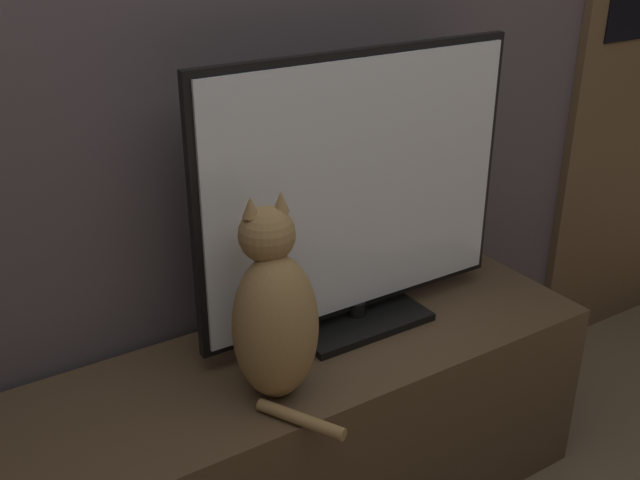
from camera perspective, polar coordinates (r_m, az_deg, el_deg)
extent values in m
cube|color=#564C51|center=(1.80, -7.24, 17.07)|extent=(4.80, 0.05, 2.60)
cube|color=brown|center=(2.00, -1.93, -15.05)|extent=(1.60, 0.47, 0.51)
cube|color=black|center=(1.99, 2.80, -5.97)|extent=(0.36, 0.22, 0.02)
cylinder|color=black|center=(1.97, 2.81, -5.22)|extent=(0.04, 0.04, 0.04)
cube|color=black|center=(1.83, 2.89, 4.04)|extent=(0.88, 0.02, 0.67)
cube|color=white|center=(1.82, 3.14, 3.91)|extent=(0.84, 0.01, 0.63)
ellipsoid|color=#997547|center=(1.63, -3.40, -6.66)|extent=(0.21, 0.19, 0.35)
ellipsoid|color=black|center=(1.69, -4.22, -6.16)|extent=(0.11, 0.07, 0.19)
sphere|color=#997547|center=(1.56, -4.07, 0.42)|extent=(0.14, 0.14, 0.12)
cone|color=#997547|center=(1.53, -5.32, 2.53)|extent=(0.04, 0.04, 0.04)
cone|color=#997547|center=(1.55, -3.00, 2.96)|extent=(0.04, 0.04, 0.04)
cylinder|color=#997547|center=(1.63, -1.49, -13.49)|extent=(0.12, 0.20, 0.03)
cube|color=black|center=(2.68, 22.57, 16.21)|extent=(0.20, 0.01, 0.22)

